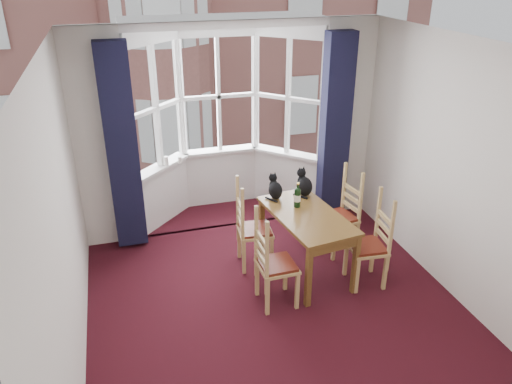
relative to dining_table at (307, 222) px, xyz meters
name	(u,v)px	position (x,y,z in m)	size (l,w,h in m)	color
floor	(284,323)	(-0.55, -0.85, -0.68)	(4.50, 4.50, 0.00)	black
ceiling	(293,51)	(-0.55, -0.85, 2.12)	(4.50, 4.50, 0.00)	white
wall_left	(61,235)	(-2.55, -0.85, 0.72)	(4.50, 4.50, 0.00)	silver
wall_right	(470,180)	(1.45, -0.85, 0.72)	(4.50, 4.50, 0.00)	silver
wall_back_pier_left	(102,143)	(-2.20, 1.40, 0.72)	(0.70, 0.12, 2.80)	silver
wall_back_pier_right	(345,120)	(1.10, 1.40, 0.72)	(0.70, 0.12, 2.80)	silver
bay_window	(223,120)	(-0.55, 1.91, 0.72)	(2.76, 0.94, 2.80)	white
curtain_left	(122,149)	(-1.97, 1.22, 0.67)	(0.38, 0.22, 2.60)	black
curtain_right	(335,129)	(0.87, 1.22, 0.67)	(0.38, 0.22, 2.60)	black
dining_table	(307,222)	(0.00, 0.00, 0.00)	(0.87, 1.39, 0.78)	brown
chair_left_near	(269,267)	(-0.61, -0.48, -0.20)	(0.41, 0.43, 0.92)	tan
chair_left_far	(248,231)	(-0.63, 0.33, -0.20)	(0.44, 0.45, 0.92)	tan
chair_right_near	(374,247)	(0.68, -0.42, -0.20)	(0.43, 0.45, 0.92)	tan
chair_right_far	(344,217)	(0.66, 0.34, -0.20)	(0.46, 0.48, 0.92)	tan
cat_left	(275,189)	(-0.22, 0.52, 0.23)	(0.19, 0.25, 0.32)	black
cat_right	(304,185)	(0.16, 0.51, 0.24)	(0.23, 0.29, 0.35)	black
wine_bottle	(297,196)	(-0.04, 0.21, 0.24)	(0.08, 0.08, 0.31)	black
candle_tall	(166,161)	(-1.40, 1.75, 0.26)	(0.06, 0.06, 0.12)	white
candle_short	(180,160)	(-1.21, 1.78, 0.24)	(0.06, 0.06, 0.09)	white
street	(135,101)	(-0.55, 31.40, -6.68)	(80.00, 80.00, 0.00)	#333335
tenement_building	(148,18)	(-0.55, 13.16, 0.92)	(18.40, 7.80, 15.20)	#97584E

